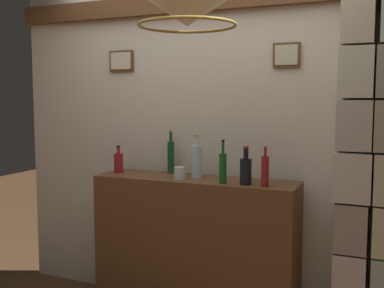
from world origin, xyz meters
TOP-DOWN VIEW (x-y plane):
  - panelled_rear_partition at (-0.00, 1.10)m, footprint 3.28×0.15m
  - stone_pillar at (1.17, 0.93)m, footprint 0.44×0.37m
  - bar_shelf_unit at (0.00, 0.83)m, footprint 1.46×0.37m
  - liquor_bottle_brandy at (0.25, 0.73)m, footprint 0.05×0.05m
  - liquor_bottle_amaro at (0.40, 0.75)m, footprint 0.08×0.08m
  - liquor_bottle_bourbon at (0.53, 0.74)m, footprint 0.05×0.05m
  - liquor_bottle_port at (-0.00, 0.87)m, footprint 0.08×0.08m
  - liquor_bottle_sherry at (-0.26, 0.98)m, footprint 0.05×0.05m
  - liquor_bottle_scotch at (-0.63, 0.83)m, footprint 0.07×0.07m
  - glass_tumbler_rocks at (-0.09, 0.77)m, footprint 0.08×0.08m
  - pendant_lamp at (0.29, 0.04)m, footprint 0.51×0.51m

SIDE VIEW (x-z plane):
  - bar_shelf_unit at x=0.00m, z-range 0.00..1.03m
  - glass_tumbler_rocks at x=-0.09m, z-range 1.03..1.12m
  - liquor_bottle_scotch at x=-0.63m, z-range 1.01..1.22m
  - liquor_bottle_amaro at x=0.40m, z-range 1.00..1.26m
  - liquor_bottle_bourbon at x=0.53m, z-range 1.01..1.27m
  - liquor_bottle_brandy at x=0.25m, z-range 1.00..1.29m
  - liquor_bottle_port at x=0.00m, z-range 1.00..1.31m
  - liquor_bottle_sherry at x=-0.26m, z-range 1.00..1.33m
  - stone_pillar at x=1.17m, z-range 0.02..2.56m
  - panelled_rear_partition at x=0.00m, z-range 0.06..2.67m
  - pendant_lamp at x=0.29m, z-range 1.78..2.30m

